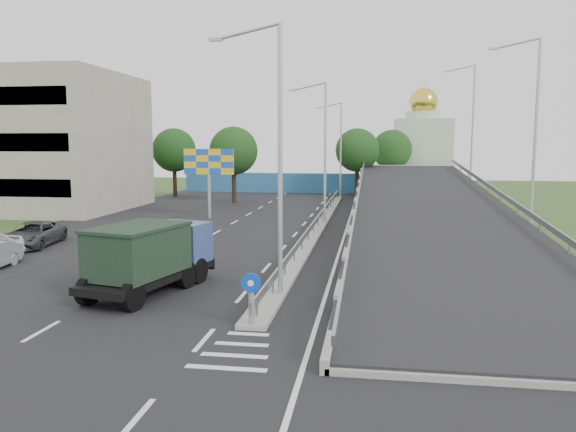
% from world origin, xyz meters
% --- Properties ---
extents(ground, '(160.00, 160.00, 0.00)m').
position_xyz_m(ground, '(0.00, 0.00, 0.00)').
color(ground, '#2D4C1E').
rests_on(ground, ground).
extents(road_surface, '(26.00, 90.00, 0.04)m').
position_xyz_m(road_surface, '(-3.00, 20.00, 0.00)').
color(road_surface, black).
rests_on(road_surface, ground).
extents(parking_strip, '(8.00, 90.00, 0.05)m').
position_xyz_m(parking_strip, '(-16.00, 20.00, 0.00)').
color(parking_strip, black).
rests_on(parking_strip, ground).
extents(median, '(1.00, 44.00, 0.20)m').
position_xyz_m(median, '(0.00, 24.00, 0.10)').
color(median, gray).
rests_on(median, ground).
extents(overpass_ramp, '(10.00, 50.00, 3.50)m').
position_xyz_m(overpass_ramp, '(7.50, 24.00, 1.75)').
color(overpass_ramp, gray).
rests_on(overpass_ramp, ground).
extents(median_guardrail, '(0.09, 44.00, 0.71)m').
position_xyz_m(median_guardrail, '(0.00, 24.00, 0.75)').
color(median_guardrail, gray).
rests_on(median_guardrail, median).
extents(sign_bollard, '(0.64, 0.23, 1.67)m').
position_xyz_m(sign_bollard, '(0.00, 2.17, 1.03)').
color(sign_bollard, black).
rests_on(sign_bollard, median).
extents(lamp_post_near, '(2.74, 0.18, 10.08)m').
position_xyz_m(lamp_post_near, '(0.11, 6.00, 5.81)').
color(lamp_post_near, '#B2B5B7').
rests_on(lamp_post_near, median).
extents(lamp_post_mid, '(2.74, 0.18, 10.08)m').
position_xyz_m(lamp_post_mid, '(0.11, 26.00, 5.81)').
color(lamp_post_mid, '#B2B5B7').
rests_on(lamp_post_mid, median).
extents(lamp_post_far, '(2.74, 0.18, 10.08)m').
position_xyz_m(lamp_post_far, '(0.11, 46.00, 5.81)').
color(lamp_post_far, '#B2B5B7').
rests_on(lamp_post_far, median).
extents(blue_wall, '(30.00, 0.50, 2.40)m').
position_xyz_m(blue_wall, '(-4.00, 52.00, 1.20)').
color(blue_wall, teal).
rests_on(blue_wall, ground).
extents(church, '(7.00, 7.00, 13.80)m').
position_xyz_m(church, '(10.00, 60.00, 5.31)').
color(church, '#B2CCAD').
rests_on(church, ground).
extents(billboard, '(4.00, 0.24, 5.50)m').
position_xyz_m(billboard, '(-9.00, 28.00, 4.19)').
color(billboard, '#B2B5B7').
rests_on(billboard, ground).
extents(tree_left_mid, '(4.80, 4.80, 7.60)m').
position_xyz_m(tree_left_mid, '(-10.00, 40.00, 5.18)').
color(tree_left_mid, black).
rests_on(tree_left_mid, ground).
extents(tree_median_far, '(4.80, 4.80, 7.60)m').
position_xyz_m(tree_median_far, '(2.00, 48.00, 5.18)').
color(tree_median_far, black).
rests_on(tree_median_far, ground).
extents(tree_left_far, '(4.80, 4.80, 7.60)m').
position_xyz_m(tree_left_far, '(-18.00, 45.00, 5.18)').
color(tree_left_far, black).
rests_on(tree_left_far, ground).
extents(tree_ramp_far, '(4.80, 4.80, 7.60)m').
position_xyz_m(tree_ramp_far, '(6.00, 55.00, 5.18)').
color(tree_ramp_far, black).
rests_on(tree_ramp_far, ground).
extents(dump_truck, '(3.73, 6.69, 2.79)m').
position_xyz_m(dump_truck, '(-4.95, 6.14, 1.54)').
color(dump_truck, black).
rests_on(dump_truck, ground).
extents(parked_car_c, '(3.08, 5.37, 1.41)m').
position_xyz_m(parked_car_c, '(-15.59, 14.62, 0.70)').
color(parked_car_c, '#383A3E').
rests_on(parked_car_c, ground).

